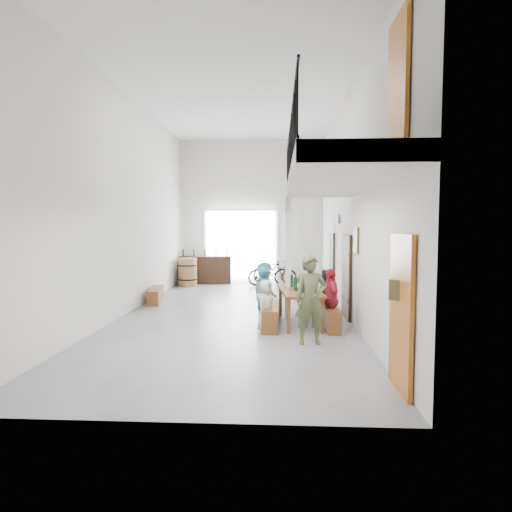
# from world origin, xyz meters

# --- Properties ---
(floor) EXTENTS (12.00, 12.00, 0.00)m
(floor) POSITION_xyz_m (0.00, 0.00, 0.00)
(floor) COLOR slate
(floor) RESTS_ON ground
(room_walls) EXTENTS (12.00, 12.00, 12.00)m
(room_walls) POSITION_xyz_m (0.00, 0.00, 3.55)
(room_walls) COLOR silver
(room_walls) RESTS_ON ground
(gateway_portal) EXTENTS (2.80, 0.08, 2.80)m
(gateway_portal) POSITION_xyz_m (-0.40, 5.94, 1.40)
(gateway_portal) COLOR white
(gateway_portal) RESTS_ON ground
(right_wall_decor) EXTENTS (0.07, 8.28, 5.07)m
(right_wall_decor) POSITION_xyz_m (2.70, -1.87, 1.74)
(right_wall_decor) COLOR #AB5A15
(right_wall_decor) RESTS_ON ground
(balcony) EXTENTS (1.52, 5.62, 4.00)m
(balcony) POSITION_xyz_m (1.98, -3.13, 2.96)
(balcony) COLOR white
(balcony) RESTS_ON ground
(tasting_table) EXTENTS (1.01, 2.10, 0.79)m
(tasting_table) POSITION_xyz_m (1.55, -1.04, 0.71)
(tasting_table) COLOR brown
(tasting_table) RESTS_ON ground
(bench_inner) EXTENTS (0.35, 2.11, 0.49)m
(bench_inner) POSITION_xyz_m (0.90, -1.06, 0.24)
(bench_inner) COLOR brown
(bench_inner) RESTS_ON ground
(bench_wall) EXTENTS (0.41, 2.11, 0.48)m
(bench_wall) POSITION_xyz_m (2.15, -1.03, 0.24)
(bench_wall) COLOR brown
(bench_wall) RESTS_ON ground
(tableware) EXTENTS (0.67, 1.35, 0.35)m
(tableware) POSITION_xyz_m (1.50, -1.04, 0.93)
(tableware) COLOR #11331A
(tableware) RESTS_ON tasting_table
(side_bench) EXTENTS (0.55, 1.49, 0.41)m
(side_bench) POSITION_xyz_m (-2.50, 1.54, 0.21)
(side_bench) COLOR brown
(side_bench) RESTS_ON ground
(oak_barrel) EXTENTS (0.70, 0.70, 1.03)m
(oak_barrel) POSITION_xyz_m (-2.26, 4.85, 0.52)
(oak_barrel) COLOR olive
(oak_barrel) RESTS_ON ground
(serving_counter) EXTENTS (2.03, 0.79, 1.04)m
(serving_counter) POSITION_xyz_m (-1.75, 5.65, 0.52)
(serving_counter) COLOR #311D12
(serving_counter) RESTS_ON ground
(counter_bottles) EXTENTS (1.73, 0.22, 0.28)m
(counter_bottles) POSITION_xyz_m (-1.75, 5.65, 1.18)
(counter_bottles) COLOR #11331A
(counter_bottles) RESTS_ON serving_counter
(guest_left_a) EXTENTS (0.52, 0.62, 1.09)m
(guest_left_a) POSITION_xyz_m (0.80, -1.77, 0.54)
(guest_left_a) COLOR beige
(guest_left_a) RESTS_ON ground
(guest_left_b) EXTENTS (0.36, 0.50, 1.29)m
(guest_left_b) POSITION_xyz_m (0.75, -1.11, 0.65)
(guest_left_b) COLOR #256E7B
(guest_left_b) RESTS_ON ground
(guest_left_c) EXTENTS (0.65, 0.73, 1.26)m
(guest_left_c) POSITION_xyz_m (0.77, -0.73, 0.63)
(guest_left_c) COLOR beige
(guest_left_c) RESTS_ON ground
(guest_left_d) EXTENTS (0.80, 0.98, 1.32)m
(guest_left_d) POSITION_xyz_m (0.72, -0.15, 0.66)
(guest_left_d) COLOR #256E7B
(guest_left_d) RESTS_ON ground
(guest_right_a) EXTENTS (0.49, 0.83, 1.32)m
(guest_right_a) POSITION_xyz_m (2.16, -1.60, 0.66)
(guest_right_a) COLOR #A91D2C
(guest_right_a) RESTS_ON ground
(guest_right_b) EXTENTS (0.77, 1.21, 1.25)m
(guest_right_b) POSITION_xyz_m (2.18, -1.01, 0.62)
(guest_right_b) COLOR black
(guest_right_b) RESTS_ON ground
(guest_right_c) EXTENTS (0.40, 0.60, 1.20)m
(guest_right_c) POSITION_xyz_m (2.06, -0.25, 0.60)
(guest_right_c) COLOR beige
(guest_right_c) RESTS_ON ground
(host_standing) EXTENTS (0.66, 0.49, 1.66)m
(host_standing) POSITION_xyz_m (1.68, -2.67, 0.83)
(host_standing) COLOR #4A512D
(host_standing) RESTS_ON ground
(potted_plant) EXTENTS (0.40, 0.36, 0.40)m
(potted_plant) POSITION_xyz_m (2.45, 0.66, 0.20)
(potted_plant) COLOR #1A441A
(potted_plant) RESTS_ON ground
(bicycle_near) EXTENTS (1.84, 1.09, 0.91)m
(bicycle_near) POSITION_xyz_m (0.93, 5.60, 0.46)
(bicycle_near) COLOR black
(bicycle_near) RESTS_ON ground
(bicycle_far) EXTENTS (1.68, 0.90, 0.97)m
(bicycle_far) POSITION_xyz_m (0.73, 5.12, 0.49)
(bicycle_far) COLOR black
(bicycle_far) RESTS_ON ground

